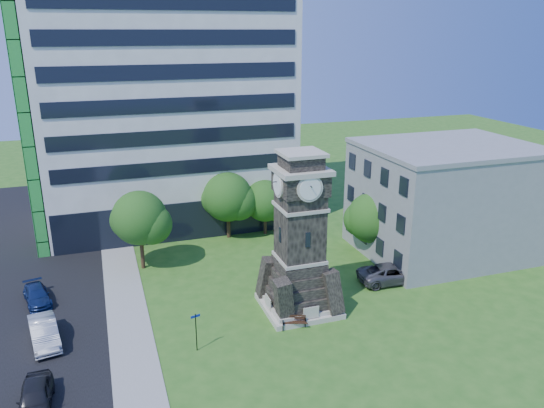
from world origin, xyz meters
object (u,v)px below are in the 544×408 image
object	(u,v)px
car_east_lot	(391,273)
street_sign	(196,328)
park_bench	(294,321)
car_street_south	(35,397)
car_street_north	(37,296)
clock_tower	(300,244)
car_street_mid	(44,332)

from	to	relation	value
car_east_lot	street_sign	size ratio (longest dim) A/B	2.09
car_east_lot	street_sign	xyz separation A→B (m)	(-17.47, -4.77, 0.91)
park_bench	car_street_south	bearing A→B (deg)	-149.41
car_street_north	car_street_south	bearing A→B (deg)	-99.03
car_street_south	street_sign	distance (m)	10.06
car_street_south	car_east_lot	distance (m)	28.12
clock_tower	car_east_lot	bearing A→B (deg)	10.31
car_street_north	street_sign	xyz separation A→B (m)	(10.53, -10.38, 1.09)
clock_tower	car_street_north	bearing A→B (deg)	159.08
clock_tower	car_street_north	size ratio (longest dim) A/B	2.91
car_street_mid	street_sign	bearing A→B (deg)	-33.75
car_street_mid	street_sign	world-z (taller)	street_sign
car_street_south	car_street_mid	distance (m)	6.98
clock_tower	car_street_mid	xyz separation A→B (m)	(-18.06, 1.09, -4.49)
car_street_south	car_street_mid	size ratio (longest dim) A/B	0.91
car_east_lot	car_street_north	bearing A→B (deg)	81.90
car_street_mid	street_sign	distance (m)	10.53
car_street_mid	park_bench	xyz separation A→B (m)	(16.72, -3.60, -0.30)
car_street_mid	car_street_north	size ratio (longest dim) A/B	1.15
clock_tower	car_east_lot	distance (m)	10.20
clock_tower	car_street_mid	size ratio (longest dim) A/B	2.54
car_east_lot	park_bench	world-z (taller)	car_east_lot
car_street_north	street_sign	world-z (taller)	street_sign
car_street_mid	car_street_north	world-z (taller)	car_street_mid
car_street_north	car_east_lot	size ratio (longest dim) A/B	0.74
car_street_south	car_east_lot	size ratio (longest dim) A/B	0.77
car_street_north	car_east_lot	distance (m)	28.55
car_street_south	car_street_mid	xyz separation A→B (m)	(0.02, 6.98, 0.05)
car_street_south	park_bench	distance (m)	17.08
car_street_mid	car_east_lot	world-z (taller)	car_street_mid
car_street_south	park_bench	xyz separation A→B (m)	(16.74, 3.38, -0.25)
car_street_mid	car_street_south	bearing A→B (deg)	-100.24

